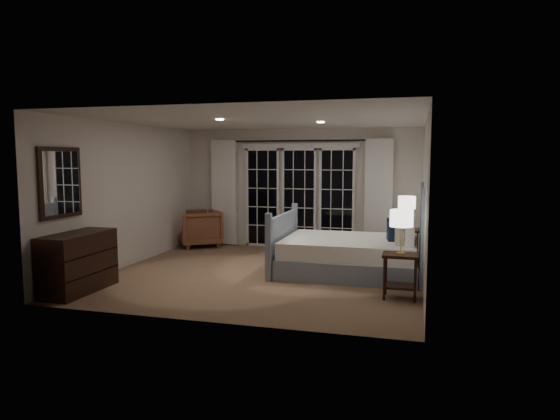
% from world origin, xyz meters
% --- Properties ---
extents(floor, '(5.00, 5.00, 0.00)m').
position_xyz_m(floor, '(0.00, 0.00, 0.00)').
color(floor, '#8F674D').
rests_on(floor, ground).
extents(ceiling, '(5.00, 5.00, 0.00)m').
position_xyz_m(ceiling, '(0.00, 0.00, 2.50)').
color(ceiling, silver).
rests_on(ceiling, wall_back).
extents(wall_left, '(0.02, 5.00, 2.50)m').
position_xyz_m(wall_left, '(-2.50, 0.00, 1.25)').
color(wall_left, silver).
rests_on(wall_left, floor).
extents(wall_right, '(0.02, 5.00, 2.50)m').
position_xyz_m(wall_right, '(2.50, 0.00, 1.25)').
color(wall_right, silver).
rests_on(wall_right, floor).
extents(wall_back, '(5.00, 0.02, 2.50)m').
position_xyz_m(wall_back, '(0.00, 2.50, 1.25)').
color(wall_back, silver).
rests_on(wall_back, floor).
extents(wall_front, '(5.00, 0.02, 2.50)m').
position_xyz_m(wall_front, '(0.00, -2.50, 1.25)').
color(wall_front, silver).
rests_on(wall_front, floor).
extents(french_doors, '(2.50, 0.04, 2.20)m').
position_xyz_m(french_doors, '(0.00, 2.46, 1.09)').
color(french_doors, black).
rests_on(french_doors, wall_back).
extents(curtain_rod, '(3.50, 0.03, 0.03)m').
position_xyz_m(curtain_rod, '(0.00, 2.40, 2.25)').
color(curtain_rod, black).
rests_on(curtain_rod, wall_back).
extents(curtain_left, '(0.55, 0.10, 2.25)m').
position_xyz_m(curtain_left, '(-1.65, 2.38, 1.15)').
color(curtain_left, white).
rests_on(curtain_left, curtain_rod).
extents(curtain_right, '(0.55, 0.10, 2.25)m').
position_xyz_m(curtain_right, '(1.65, 2.38, 1.15)').
color(curtain_right, white).
rests_on(curtain_right, curtain_rod).
extents(downlight_a, '(0.12, 0.12, 0.01)m').
position_xyz_m(downlight_a, '(0.80, 0.60, 2.49)').
color(downlight_a, white).
rests_on(downlight_a, ceiling).
extents(downlight_b, '(0.12, 0.12, 0.01)m').
position_xyz_m(downlight_b, '(-0.60, -0.40, 2.49)').
color(downlight_b, white).
rests_on(downlight_b, ceiling).
extents(bed, '(2.35, 1.69, 1.38)m').
position_xyz_m(bed, '(1.41, 0.39, 0.34)').
color(bed, gray).
rests_on(bed, floor).
extents(nightstand_left, '(0.47, 0.38, 0.62)m').
position_xyz_m(nightstand_left, '(2.19, -0.91, 0.40)').
color(nightstand_left, black).
rests_on(nightstand_left, floor).
extents(nightstand_right, '(0.47, 0.38, 0.61)m').
position_xyz_m(nightstand_right, '(2.21, 1.55, 0.40)').
color(nightstand_right, black).
rests_on(nightstand_right, floor).
extents(lamp_left, '(0.31, 0.31, 0.59)m').
position_xyz_m(lamp_left, '(2.19, -0.91, 1.09)').
color(lamp_left, gold).
rests_on(lamp_left, nightstand_left).
extents(lamp_right, '(0.31, 0.31, 0.60)m').
position_xyz_m(lamp_right, '(2.21, 1.55, 1.09)').
color(lamp_right, gold).
rests_on(lamp_right, nightstand_right).
extents(armchair, '(1.18, 1.18, 0.79)m').
position_xyz_m(armchair, '(-2.10, 2.07, 0.39)').
color(armchair, brown).
rests_on(armchair, floor).
extents(dresser, '(0.51, 1.19, 0.84)m').
position_xyz_m(dresser, '(-2.23, -1.75, 0.42)').
color(dresser, black).
rests_on(dresser, floor).
extents(mirror, '(0.05, 0.85, 1.00)m').
position_xyz_m(mirror, '(-2.47, -1.75, 1.55)').
color(mirror, black).
rests_on(mirror, wall_left).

